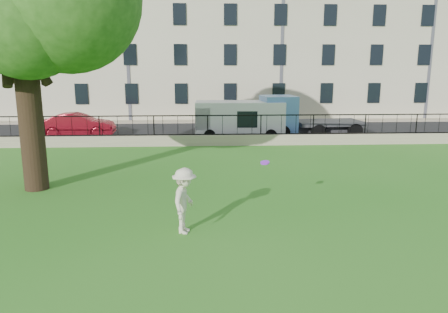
{
  "coord_description": "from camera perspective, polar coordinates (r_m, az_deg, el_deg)",
  "views": [
    {
      "loc": [
        -0.31,
        -12.28,
        4.59
      ],
      "look_at": [
        0.49,
        3.5,
        1.18
      ],
      "focal_mm": 35.0,
      "sensor_mm": 36.0,
      "label": 1
    }
  ],
  "objects": [
    {
      "name": "sidewalk",
      "position": [
        34.48,
        -2.37,
        4.61
      ],
      "size": [
        60.0,
        1.4,
        0.12
      ],
      "primitive_type": "cube",
      "color": "gray",
      "rests_on": "ground"
    },
    {
      "name": "red_sedan",
      "position": [
        29.01,
        -18.53,
        3.92
      ],
      "size": [
        4.57,
        1.76,
        1.49
      ],
      "primitive_type": "imported",
      "rotation": [
        0.0,
        0.0,
        1.61
      ],
      "color": "maroon",
      "rests_on": "street"
    },
    {
      "name": "frisbee",
      "position": [
        12.83,
        5.37,
        -0.79
      ],
      "size": [
        0.29,
        0.28,
        0.12
      ],
      "primitive_type": "cylinder",
      "rotation": [
        0.21,
        -0.14,
        0.04
      ],
      "color": "#9227DF"
    },
    {
      "name": "ground",
      "position": [
        13.11,
        -1.36,
        -8.32
      ],
      "size": [
        120.0,
        120.0,
        0.0
      ],
      "primitive_type": "plane",
      "color": "#2A731B",
      "rests_on": "ground"
    },
    {
      "name": "building_row",
      "position": [
        39.91,
        -2.54,
        15.5
      ],
      "size": [
        56.4,
        10.4,
        13.8
      ],
      "color": "beige",
      "rests_on": "ground"
    },
    {
      "name": "white_van",
      "position": [
        27.0,
        2.04,
        4.8
      ],
      "size": [
        5.46,
        2.27,
        2.26
      ],
      "primitive_type": "cube",
      "rotation": [
        0.0,
        0.0,
        -0.03
      ],
      "color": "silver",
      "rests_on": "street"
    },
    {
      "name": "retaining_wall",
      "position": [
        24.66,
        -2.13,
        2.14
      ],
      "size": [
        50.0,
        0.4,
        0.6
      ],
      "primitive_type": "cube",
      "color": "gray",
      "rests_on": "ground"
    },
    {
      "name": "man",
      "position": [
        11.97,
        -5.17,
        -5.78
      ],
      "size": [
        0.93,
        1.3,
        1.82
      ],
      "primitive_type": "imported",
      "rotation": [
        0.0,
        0.0,
        1.34
      ],
      "color": "beige",
      "rests_on": "ground"
    },
    {
      "name": "blue_truck",
      "position": [
        28.14,
        11.18,
        5.21
      ],
      "size": [
        6.37,
        2.84,
        2.59
      ],
      "primitive_type": "cube",
      "rotation": [
        0.0,
        0.0,
        0.11
      ],
      "color": "#517FBF",
      "rests_on": "street"
    },
    {
      "name": "street",
      "position": [
        29.34,
        -2.26,
        3.17
      ],
      "size": [
        60.0,
        9.0,
        0.01
      ],
      "primitive_type": "cube",
      "color": "black",
      "rests_on": "ground"
    },
    {
      "name": "iron_railing",
      "position": [
        24.52,
        -2.15,
        4.1
      ],
      "size": [
        50.0,
        0.05,
        1.13
      ],
      "color": "black",
      "rests_on": "retaining_wall"
    }
  ]
}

